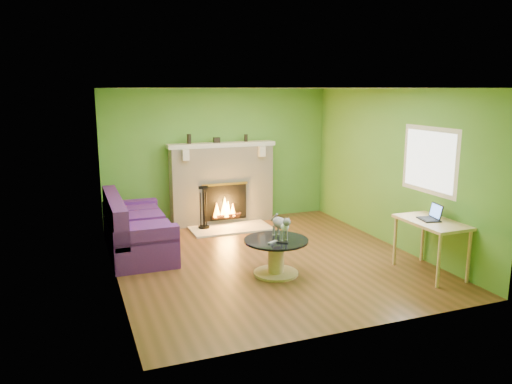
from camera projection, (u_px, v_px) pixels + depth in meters
floor at (266, 259)px, 7.74m from camera, size 5.00×5.00×0.00m
ceiling at (267, 88)px, 7.21m from camera, size 5.00×5.00×0.00m
wall_back at (219, 156)px, 9.76m from camera, size 5.00×0.00×5.00m
wall_front at (357, 215)px, 5.19m from camera, size 5.00×0.00×5.00m
wall_left at (111, 187)px, 6.69m from camera, size 0.00×5.00×5.00m
wall_right at (392, 168)px, 8.26m from camera, size 0.00×5.00×5.00m
window_frame at (430, 160)px, 7.38m from camera, size 0.00×1.20×1.20m
window_pane at (429, 160)px, 7.38m from camera, size 0.00×1.06×1.06m
fireplace at (222, 184)px, 9.70m from camera, size 2.10×0.46×1.58m
hearth at (231, 228)px, 9.38m from camera, size 1.50×0.75×0.03m
mantel at (222, 145)px, 9.53m from camera, size 2.10×0.28×0.08m
sofa at (134, 230)px, 8.01m from camera, size 0.94×2.07×0.93m
coffee_table at (276, 254)px, 7.05m from camera, size 0.91×0.91×0.51m
desk at (432, 227)px, 7.01m from camera, size 0.61×1.05×0.78m
cat at (280, 226)px, 7.04m from camera, size 0.21×0.57×0.35m
remote_silver at (273, 242)px, 6.85m from camera, size 0.17×0.12×0.02m
remote_black at (283, 242)px, 6.84m from camera, size 0.16×0.12×0.02m
laptop at (429, 212)px, 7.01m from camera, size 0.32×0.35×0.23m
fire_tools at (204, 207)px, 9.27m from camera, size 0.21×0.21×0.80m
mantel_vase_left at (189, 139)px, 9.31m from camera, size 0.08×0.08×0.18m
mantel_vase_right at (246, 138)px, 9.71m from camera, size 0.07×0.07×0.14m
mantel_box at (217, 140)px, 9.50m from camera, size 0.12×0.08×0.10m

